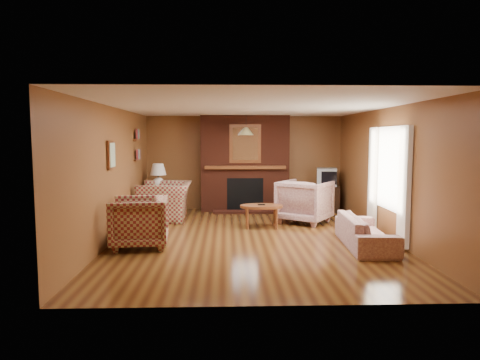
{
  "coord_description": "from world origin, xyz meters",
  "views": [
    {
      "loc": [
        -0.47,
        -7.79,
        1.85
      ],
      "look_at": [
        -0.2,
        0.6,
        1.02
      ],
      "focal_mm": 32.0,
      "sensor_mm": 36.0,
      "label": 1
    }
  ],
  "objects_px": {
    "tv_stand": "(326,199)",
    "crt_tv": "(327,177)",
    "table_lamp": "(158,175)",
    "coffee_table": "(261,208)",
    "side_table": "(159,202)",
    "plaid_armchair": "(139,222)",
    "fireplace": "(245,164)",
    "floral_sofa": "(366,231)",
    "floral_armchair": "(305,201)",
    "plaid_loveseat": "(166,201)"
  },
  "relations": [
    {
      "from": "floral_sofa",
      "to": "coffee_table",
      "type": "height_order",
      "value": "floral_sofa"
    },
    {
      "from": "side_table",
      "to": "table_lamp",
      "type": "bearing_deg",
      "value": 0.0
    },
    {
      "from": "floral_sofa",
      "to": "floral_armchair",
      "type": "height_order",
      "value": "floral_armchair"
    },
    {
      "from": "table_lamp",
      "to": "fireplace",
      "type": "bearing_deg",
      "value": 14.29
    },
    {
      "from": "floral_sofa",
      "to": "tv_stand",
      "type": "height_order",
      "value": "tv_stand"
    },
    {
      "from": "floral_armchair",
      "to": "table_lamp",
      "type": "xyz_separation_m",
      "value": [
        -3.35,
        1.05,
        0.48
      ]
    },
    {
      "from": "tv_stand",
      "to": "crt_tv",
      "type": "distance_m",
      "value": 0.54
    },
    {
      "from": "table_lamp",
      "to": "tv_stand",
      "type": "bearing_deg",
      "value": 4.82
    },
    {
      "from": "side_table",
      "to": "tv_stand",
      "type": "relative_size",
      "value": 0.92
    },
    {
      "from": "table_lamp",
      "to": "crt_tv",
      "type": "height_order",
      "value": "table_lamp"
    },
    {
      "from": "table_lamp",
      "to": "crt_tv",
      "type": "distance_m",
      "value": 4.17
    },
    {
      "from": "side_table",
      "to": "table_lamp",
      "type": "height_order",
      "value": "table_lamp"
    },
    {
      "from": "plaid_loveseat",
      "to": "coffee_table",
      "type": "bearing_deg",
      "value": 64.35
    },
    {
      "from": "coffee_table",
      "to": "tv_stand",
      "type": "bearing_deg",
      "value": 46.74
    },
    {
      "from": "plaid_loveseat",
      "to": "tv_stand",
      "type": "height_order",
      "value": "plaid_loveseat"
    },
    {
      "from": "plaid_armchair",
      "to": "tv_stand",
      "type": "relative_size",
      "value": 1.46
    },
    {
      "from": "coffee_table",
      "to": "crt_tv",
      "type": "distance_m",
      "value": 2.66
    },
    {
      "from": "plaid_loveseat",
      "to": "floral_sofa",
      "type": "height_order",
      "value": "plaid_loveseat"
    },
    {
      "from": "side_table",
      "to": "table_lamp",
      "type": "xyz_separation_m",
      "value": [
        0.0,
        0.0,
        0.65
      ]
    },
    {
      "from": "floral_sofa",
      "to": "coffee_table",
      "type": "distance_m",
      "value": 2.3
    },
    {
      "from": "fireplace",
      "to": "floral_armchair",
      "type": "height_order",
      "value": "fireplace"
    },
    {
      "from": "coffee_table",
      "to": "side_table",
      "type": "height_order",
      "value": "side_table"
    },
    {
      "from": "floral_armchair",
      "to": "tv_stand",
      "type": "bearing_deg",
      "value": -85.37
    },
    {
      "from": "side_table",
      "to": "crt_tv",
      "type": "height_order",
      "value": "crt_tv"
    },
    {
      "from": "table_lamp",
      "to": "crt_tv",
      "type": "xyz_separation_m",
      "value": [
        4.15,
        0.34,
        -0.08
      ]
    },
    {
      "from": "plaid_armchair",
      "to": "side_table",
      "type": "bearing_deg",
      "value": 176.88
    },
    {
      "from": "floral_armchair",
      "to": "table_lamp",
      "type": "height_order",
      "value": "table_lamp"
    },
    {
      "from": "fireplace",
      "to": "plaid_armchair",
      "type": "xyz_separation_m",
      "value": [
        -1.95,
        -3.61,
        -0.75
      ]
    },
    {
      "from": "plaid_armchair",
      "to": "tv_stand",
      "type": "distance_m",
      "value": 5.27
    },
    {
      "from": "plaid_loveseat",
      "to": "table_lamp",
      "type": "height_order",
      "value": "table_lamp"
    },
    {
      "from": "crt_tv",
      "to": "tv_stand",
      "type": "bearing_deg",
      "value": 90.0
    },
    {
      "from": "side_table",
      "to": "fireplace",
      "type": "bearing_deg",
      "value": 14.29
    },
    {
      "from": "floral_armchair",
      "to": "tv_stand",
      "type": "height_order",
      "value": "floral_armchair"
    },
    {
      "from": "tv_stand",
      "to": "plaid_armchair",
      "type": "bearing_deg",
      "value": -134.06
    },
    {
      "from": "side_table",
      "to": "table_lamp",
      "type": "relative_size",
      "value": 0.93
    },
    {
      "from": "coffee_table",
      "to": "side_table",
      "type": "xyz_separation_m",
      "value": [
        -2.35,
        1.56,
        -0.11
      ]
    },
    {
      "from": "plaid_armchair",
      "to": "table_lamp",
      "type": "bearing_deg",
      "value": 176.88
    },
    {
      "from": "side_table",
      "to": "plaid_armchair",
      "type": "bearing_deg",
      "value": -87.21
    },
    {
      "from": "fireplace",
      "to": "crt_tv",
      "type": "bearing_deg",
      "value": -5.3
    },
    {
      "from": "plaid_loveseat",
      "to": "table_lamp",
      "type": "xyz_separation_m",
      "value": [
        -0.25,
        0.59,
        0.53
      ]
    },
    {
      "from": "floral_armchair",
      "to": "table_lamp",
      "type": "distance_m",
      "value": 3.54
    },
    {
      "from": "plaid_loveseat",
      "to": "floral_sofa",
      "type": "relative_size",
      "value": 0.72
    },
    {
      "from": "plaid_armchair",
      "to": "tv_stand",
      "type": "xyz_separation_m",
      "value": [
        4.0,
        3.42,
        -0.11
      ]
    },
    {
      "from": "fireplace",
      "to": "side_table",
      "type": "relative_size",
      "value": 4.04
    },
    {
      "from": "floral_armchair",
      "to": "side_table",
      "type": "relative_size",
      "value": 1.72
    },
    {
      "from": "fireplace",
      "to": "side_table",
      "type": "distance_m",
      "value": 2.34
    },
    {
      "from": "floral_armchair",
      "to": "crt_tv",
      "type": "height_order",
      "value": "crt_tv"
    },
    {
      "from": "plaid_armchair",
      "to": "floral_sofa",
      "type": "relative_size",
      "value": 0.53
    },
    {
      "from": "side_table",
      "to": "plaid_loveseat",
      "type": "bearing_deg",
      "value": -67.15
    },
    {
      "from": "fireplace",
      "to": "side_table",
      "type": "bearing_deg",
      "value": -165.71
    }
  ]
}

